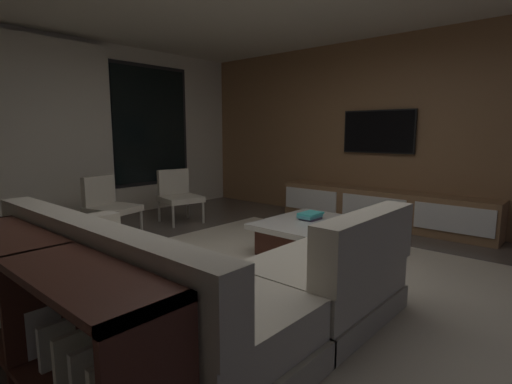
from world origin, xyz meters
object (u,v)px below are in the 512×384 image
coffee_table (318,238)px  accent_chair_by_curtain (108,203)px  accent_chair_near_window (178,193)px  console_table_behind_couch (42,308)px  media_console (382,209)px  book_stack_on_coffee_table (310,216)px  mounted_tv (378,132)px  sectional_couch (192,286)px

coffee_table → accent_chair_by_curtain: (-1.13, 2.49, 0.25)m
accent_chair_near_window → accent_chair_by_curtain: size_ratio=1.00×
coffee_table → console_table_behind_couch: bearing=-178.2°
media_console → console_table_behind_couch: size_ratio=1.48×
accent_chair_by_curtain → media_console: accent_chair_by_curtain is taller
book_stack_on_coffee_table → accent_chair_by_curtain: bearing=117.4°
accent_chair_near_window → accent_chair_by_curtain: same height
accent_chair_near_window → media_console: 3.02m
book_stack_on_coffee_table → console_table_behind_couch: 2.97m
coffee_table → console_table_behind_couch: 2.89m
coffee_table → mounted_tv: bearing=6.9°
console_table_behind_couch → accent_chair_near_window: bearing=41.9°
sectional_couch → accent_chair_near_window: size_ratio=3.21×
book_stack_on_coffee_table → media_console: bearing=-4.4°
coffee_table → console_table_behind_couch: console_table_behind_couch is taller
coffee_table → mounted_tv: (1.93, 0.23, 1.16)m
sectional_couch → media_console: (3.72, 0.26, -0.04)m
coffee_table → book_stack_on_coffee_table: (0.08, 0.16, 0.21)m
mounted_tv → sectional_couch: bearing=-173.4°
console_table_behind_couch → mounted_tv: bearing=3.8°
coffee_table → console_table_behind_couch: (-2.88, -0.09, 0.23)m
console_table_behind_couch → accent_chair_by_curtain: bearing=55.9°
book_stack_on_coffee_table → accent_chair_near_window: 2.31m
sectional_couch → console_table_behind_couch: 0.93m
coffee_table → accent_chair_near_window: 2.49m
coffee_table → console_table_behind_couch: size_ratio=0.55×
accent_chair_by_curtain → console_table_behind_couch: accent_chair_by_curtain is taller
media_console → mounted_tv: size_ratio=2.86×
book_stack_on_coffee_table → accent_chair_by_curtain: size_ratio=0.35×
sectional_couch → mounted_tv: (3.90, 0.45, 1.06)m
sectional_couch → book_stack_on_coffee_table: bearing=10.7°
mounted_tv → coffee_table: bearing=-173.1°
accent_chair_near_window → mounted_tv: mounted_tv is taller
accent_chair_near_window → book_stack_on_coffee_table: bearing=-87.7°
sectional_couch → mounted_tv: 4.07m
book_stack_on_coffee_table → mounted_tv: (1.86, 0.07, 0.95)m
coffee_table → media_console: bearing=1.2°
coffee_table → book_stack_on_coffee_table: size_ratio=4.20×
sectional_couch → console_table_behind_couch: sectional_couch is taller
media_console → console_table_behind_couch: 4.64m
accent_chair_by_curtain → mounted_tv: (3.06, -2.26, 0.92)m
accent_chair_near_window → media_console: size_ratio=0.25×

